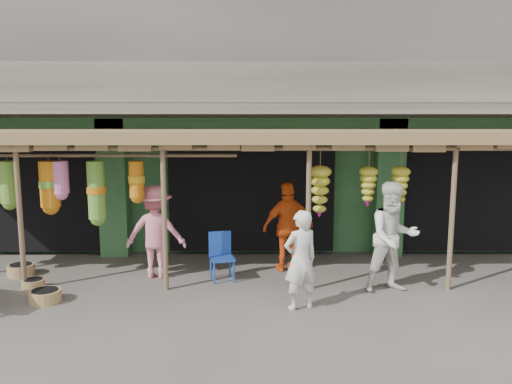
{
  "coord_description": "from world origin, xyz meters",
  "views": [
    {
      "loc": [
        0.06,
        -8.69,
        3.02
      ],
      "look_at": [
        0.09,
        1.0,
        1.57
      ],
      "focal_mm": 35.0,
      "sensor_mm": 36.0,
      "label": 1
    }
  ],
  "objects_px": {
    "blue_chair": "(221,253)",
    "person_right": "(393,237)",
    "person_front": "(301,260)",
    "person_shopper": "(156,232)",
    "person_vendor": "(288,227)"
  },
  "relations": [
    {
      "from": "blue_chair",
      "to": "person_right",
      "type": "bearing_deg",
      "value": -27.07
    },
    {
      "from": "person_front",
      "to": "person_shopper",
      "type": "bearing_deg",
      "value": -56.56
    },
    {
      "from": "blue_chair",
      "to": "person_front",
      "type": "xyz_separation_m",
      "value": [
        1.35,
        -1.47,
        0.3
      ]
    },
    {
      "from": "person_right",
      "to": "person_vendor",
      "type": "height_order",
      "value": "person_right"
    },
    {
      "from": "blue_chair",
      "to": "person_shopper",
      "type": "height_order",
      "value": "person_shopper"
    },
    {
      "from": "blue_chair",
      "to": "person_front",
      "type": "distance_m",
      "value": 2.02
    },
    {
      "from": "person_right",
      "to": "person_vendor",
      "type": "relative_size",
      "value": 1.09
    },
    {
      "from": "blue_chair",
      "to": "person_shopper",
      "type": "distance_m",
      "value": 1.31
    },
    {
      "from": "blue_chair",
      "to": "person_front",
      "type": "height_order",
      "value": "person_front"
    },
    {
      "from": "person_front",
      "to": "person_right",
      "type": "height_order",
      "value": "person_right"
    },
    {
      "from": "person_front",
      "to": "person_vendor",
      "type": "xyz_separation_m",
      "value": [
        -0.06,
        2.02,
        0.09
      ]
    },
    {
      "from": "person_front",
      "to": "person_vendor",
      "type": "height_order",
      "value": "person_vendor"
    },
    {
      "from": "blue_chair",
      "to": "person_right",
      "type": "relative_size",
      "value": 0.46
    },
    {
      "from": "person_right",
      "to": "person_shopper",
      "type": "xyz_separation_m",
      "value": [
        -4.28,
        0.8,
        -0.08
      ]
    },
    {
      "from": "person_front",
      "to": "person_shopper",
      "type": "height_order",
      "value": "person_shopper"
    }
  ]
}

